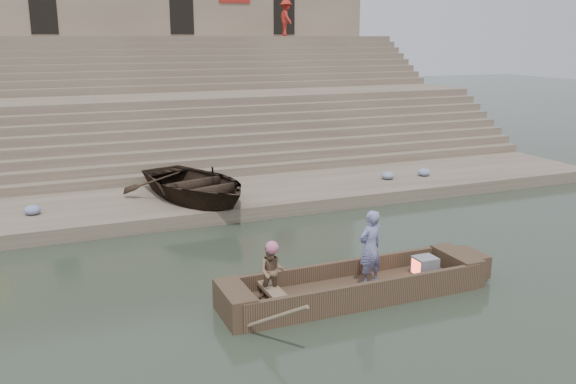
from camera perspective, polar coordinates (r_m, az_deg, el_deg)
ground at (r=11.64m, az=-5.63°, el=-12.20°), size 120.00×120.00×0.00m
lower_landing at (r=18.91m, az=-12.85°, el=-1.34°), size 32.00×4.00×0.40m
mid_landing at (r=25.94m, az=-15.95°, el=5.37°), size 32.00×3.00×2.80m
upper_landing at (r=32.73m, az=-17.65°, el=9.12°), size 32.00×3.00×5.20m
ghat_steps at (r=27.56m, az=-16.45°, el=6.67°), size 32.00×11.00×5.20m
building_wall at (r=36.61m, az=-18.63°, el=14.24°), size 32.00×5.07×11.20m
main_rowboat at (r=12.73m, az=6.17°, el=-9.25°), size 5.00×1.30×0.22m
rowboat_trim at (r=12.75m, az=7.03°, el=-8.30°), size 6.04×2.63×1.78m
standing_man at (r=12.58m, az=7.67°, el=-5.18°), size 0.65×0.51×1.58m
rowing_man at (r=11.90m, az=-1.49°, el=-7.44°), size 0.66×0.60×1.11m
television at (r=13.47m, az=12.62°, el=-6.76°), size 0.46×0.42×0.40m
beached_rowboat at (r=18.56m, az=-8.62°, el=0.75°), size 4.50×5.40×0.97m
pedestrian at (r=34.22m, az=-0.18°, el=15.93°), size 0.76×1.26×1.90m
cloth_bundles at (r=19.52m, az=-1.63°, el=0.51°), size 13.27×2.38×0.26m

